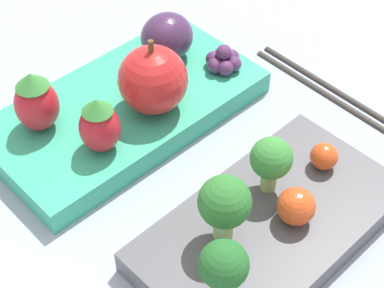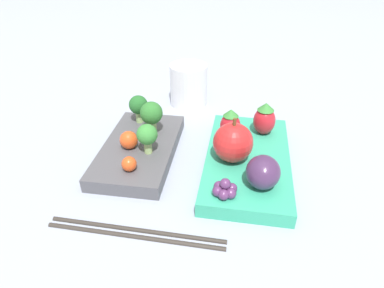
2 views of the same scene
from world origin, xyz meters
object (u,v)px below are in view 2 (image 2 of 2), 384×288
at_px(apple, 233,143).
at_px(strawberry_0, 264,119).
at_px(bento_box_savoury, 139,150).
at_px(chopsticks_pair, 136,232).
at_px(cherry_tomato_0, 129,164).
at_px(cherry_tomato_1, 129,140).
at_px(broccoli_floret_1, 147,135).
at_px(bento_box_fruit, 247,161).
at_px(grape_cluster, 225,189).
at_px(drinking_cup, 189,85).
at_px(broccoli_floret_2, 151,114).
at_px(broccoli_floret_0, 138,106).
at_px(plum, 263,172).
at_px(strawberry_1, 230,124).

xyz_separation_m(apple, strawberry_0, (0.08, -0.04, -0.00)).
xyz_separation_m(bento_box_savoury, chopsticks_pair, (-0.15, -0.05, -0.01)).
distance_m(cherry_tomato_0, cherry_tomato_1, 0.06).
bearing_deg(broccoli_floret_1, strawberry_0, -59.19).
height_order(bento_box_fruit, cherry_tomato_0, cherry_tomato_0).
distance_m(grape_cluster, drinking_cup, 0.29).
distance_m(broccoli_floret_1, broccoli_floret_2, 0.05).
xyz_separation_m(cherry_tomato_1, grape_cluster, (-0.07, -0.15, -0.00)).
relative_size(broccoli_floret_0, cherry_tomato_1, 1.76).
bearing_deg(apple, grape_cluster, -178.57).
xyz_separation_m(broccoli_floret_2, grape_cluster, (-0.12, -0.13, -0.03)).
bearing_deg(grape_cluster, broccoli_floret_1, 62.36).
relative_size(cherry_tomato_0, plum, 0.44).
bearing_deg(grape_cluster, chopsticks_pair, 126.87).
distance_m(strawberry_0, chopsticks_pair, 0.26).
bearing_deg(strawberry_1, broccoli_floret_1, 122.82).
bearing_deg(cherry_tomato_1, strawberry_0, -64.94).
distance_m(cherry_tomato_0, grape_cluster, 0.13).
bearing_deg(cherry_tomato_0, bento_box_fruit, -64.62).
distance_m(bento_box_fruit, chopsticks_pair, 0.19).
bearing_deg(bento_box_savoury, cherry_tomato_1, 136.11).
relative_size(apple, plum, 1.40).
height_order(apple, drinking_cup, apple).
height_order(strawberry_1, drinking_cup, drinking_cup).
height_order(cherry_tomato_1, strawberry_0, strawberry_0).
relative_size(strawberry_1, plum, 1.03).
height_order(broccoli_floret_2, strawberry_0, same).
bearing_deg(cherry_tomato_1, bento_box_fruit, -83.13).
distance_m(bento_box_fruit, cherry_tomato_1, 0.18).
bearing_deg(broccoli_floret_2, bento_box_fruit, -99.82).
height_order(broccoli_floret_0, strawberry_0, strawberry_0).
relative_size(strawberry_0, chopsticks_pair, 0.25).
relative_size(bento_box_fruit, grape_cluster, 7.31).
xyz_separation_m(broccoli_floret_1, strawberry_1, (0.07, -0.11, -0.01)).
bearing_deg(strawberry_1, chopsticks_pair, 159.01).
bearing_deg(bento_box_fruit, drinking_cup, 36.50).
bearing_deg(bento_box_savoury, strawberry_1, -67.50).
distance_m(bento_box_fruit, cherry_tomato_0, 0.17).
xyz_separation_m(broccoli_floret_1, broccoli_floret_2, (0.05, 0.01, 0.00)).
bearing_deg(broccoli_floret_1, strawberry_1, -57.18).
xyz_separation_m(broccoli_floret_0, chopsticks_pair, (-0.21, -0.08, -0.05)).
bearing_deg(strawberry_0, cherry_tomato_1, 115.06).
distance_m(broccoli_floret_2, drinking_cup, 0.16).
relative_size(strawberry_0, grape_cluster, 1.64).
bearing_deg(cherry_tomato_1, broccoli_floret_2, -22.77).
xyz_separation_m(strawberry_1, plum, (-0.11, -0.06, -0.00)).
bearing_deg(cherry_tomato_1, drinking_cup, -11.19).
bearing_deg(grape_cluster, apple, 1.43).
height_order(broccoli_floret_1, broccoli_floret_2, broccoli_floret_2).
height_order(broccoli_floret_1, drinking_cup, drinking_cup).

